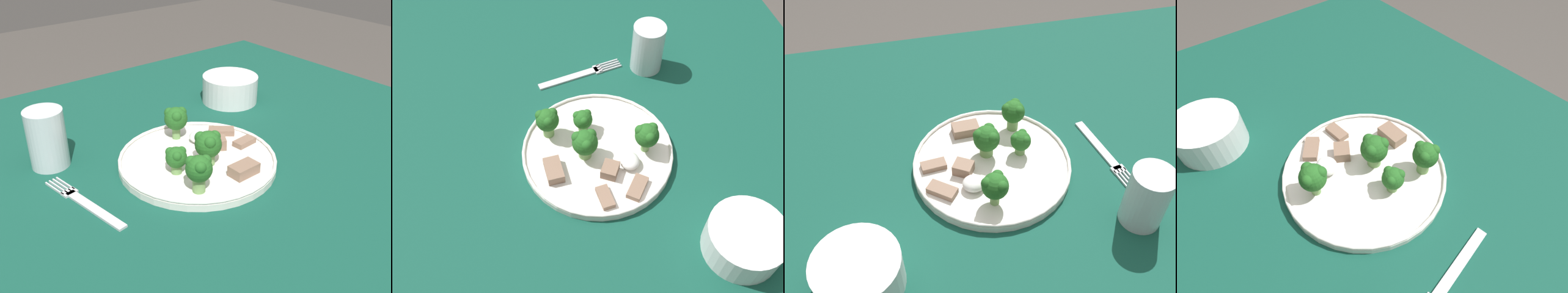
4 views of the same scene
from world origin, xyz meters
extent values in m
cube|color=#114738|center=(0.00, 0.00, 0.74)|extent=(1.25, 0.97, 0.03)
cylinder|color=brown|center=(0.56, 0.42, 0.36)|extent=(0.06, 0.06, 0.73)
cylinder|color=white|center=(0.02, -0.03, 0.76)|extent=(0.27, 0.27, 0.01)
torus|color=white|center=(0.02, -0.03, 0.77)|extent=(0.27, 0.27, 0.01)
cube|color=silver|center=(-0.18, -0.04, 0.76)|extent=(0.04, 0.13, 0.00)
cube|color=silver|center=(-0.19, 0.03, 0.76)|extent=(0.03, 0.02, 0.00)
cube|color=silver|center=(-0.19, 0.06, 0.76)|extent=(0.01, 0.05, 0.00)
cube|color=silver|center=(-0.20, 0.05, 0.76)|extent=(0.01, 0.05, 0.00)
cube|color=silver|center=(-0.20, 0.05, 0.76)|extent=(0.01, 0.05, 0.00)
cube|color=silver|center=(-0.21, 0.05, 0.76)|extent=(0.01, 0.05, 0.00)
cylinder|color=white|center=(0.25, 0.15, 0.79)|extent=(0.12, 0.12, 0.06)
cylinder|color=white|center=(0.25, 0.15, 0.78)|extent=(0.10, 0.10, 0.05)
cylinder|color=silver|center=(-0.18, 0.13, 0.81)|extent=(0.07, 0.07, 0.10)
cylinder|color=silver|center=(-0.18, 0.13, 0.79)|extent=(0.06, 0.06, 0.06)
cylinder|color=#709E56|center=(0.02, -0.05, 0.78)|extent=(0.02, 0.02, 0.02)
sphere|color=#215B1E|center=(0.02, -0.05, 0.81)|extent=(0.05, 0.05, 0.05)
sphere|color=#215B1E|center=(0.04, -0.05, 0.82)|extent=(0.02, 0.02, 0.02)
sphere|color=#215B1E|center=(0.02, -0.04, 0.82)|extent=(0.02, 0.02, 0.02)
sphere|color=#215B1E|center=(0.02, -0.06, 0.82)|extent=(0.02, 0.02, 0.02)
cylinder|color=#709E56|center=(-0.04, -0.11, 0.78)|extent=(0.02, 0.02, 0.03)
sphere|color=#215B1E|center=(-0.04, -0.11, 0.81)|extent=(0.04, 0.04, 0.04)
sphere|color=#215B1E|center=(-0.03, -0.11, 0.82)|extent=(0.02, 0.02, 0.02)
sphere|color=#215B1E|center=(-0.05, -0.10, 0.82)|extent=(0.02, 0.02, 0.02)
sphere|color=#215B1E|center=(-0.05, -0.12, 0.82)|extent=(0.02, 0.02, 0.02)
cylinder|color=#709E56|center=(-0.03, -0.04, 0.78)|extent=(0.02, 0.02, 0.02)
sphere|color=#215B1E|center=(-0.03, -0.04, 0.80)|extent=(0.04, 0.04, 0.04)
sphere|color=#215B1E|center=(-0.02, -0.04, 0.81)|extent=(0.02, 0.02, 0.02)
sphere|color=#215B1E|center=(-0.04, -0.03, 0.81)|extent=(0.02, 0.02, 0.02)
sphere|color=#215B1E|center=(-0.04, -0.05, 0.81)|extent=(0.02, 0.02, 0.02)
cylinder|color=#709E56|center=(0.04, 0.06, 0.78)|extent=(0.02, 0.02, 0.03)
sphere|color=#215B1E|center=(0.04, 0.06, 0.81)|extent=(0.04, 0.04, 0.04)
sphere|color=#215B1E|center=(0.05, 0.06, 0.82)|extent=(0.02, 0.02, 0.02)
sphere|color=#215B1E|center=(0.03, 0.07, 0.82)|extent=(0.02, 0.02, 0.02)
sphere|color=#215B1E|center=(0.03, 0.05, 0.82)|extent=(0.02, 0.02, 0.02)
cube|color=#846651|center=(0.07, -0.02, 0.78)|extent=(0.04, 0.04, 0.02)
cube|color=#846651|center=(0.05, -0.11, 0.78)|extent=(0.05, 0.03, 0.02)
cube|color=#846651|center=(0.12, 0.02, 0.78)|extent=(0.05, 0.05, 0.01)
cube|color=#846651|center=(0.12, -0.04, 0.78)|extent=(0.04, 0.03, 0.01)
ellipsoid|color=white|center=(0.06, 0.02, 0.78)|extent=(0.04, 0.04, 0.02)
camera|label=1|loc=(-0.41, -0.56, 1.18)|focal=42.00mm
camera|label=2|loc=(0.49, -0.16, 1.45)|focal=42.00mm
camera|label=3|loc=(0.17, 0.50, 1.35)|focal=42.00mm
camera|label=4|loc=(-0.22, 0.15, 1.19)|focal=28.00mm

